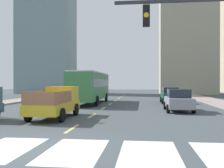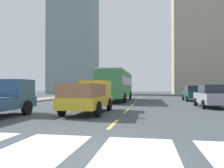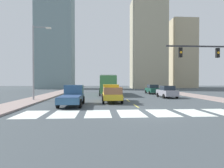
% 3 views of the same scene
% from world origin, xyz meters
% --- Properties ---
extents(ground_plane, '(160.00, 160.00, 0.00)m').
position_xyz_m(ground_plane, '(0.00, 0.00, 0.00)').
color(ground_plane, '#42494E').
extents(sidewalk_left, '(3.01, 110.00, 0.15)m').
position_xyz_m(sidewalk_left, '(-11.55, 18.00, 0.07)').
color(sidewalk_left, gray).
rests_on(sidewalk_left, ground).
extents(crosswalk_stripe_3, '(1.83, 3.35, 0.01)m').
position_xyz_m(crosswalk_stripe_3, '(-1.19, 0.00, 0.00)').
color(crosswalk_stripe_3, white).
rests_on(crosswalk_stripe_3, ground).
extents(crosswalk_stripe_4, '(1.83, 3.35, 0.01)m').
position_xyz_m(crosswalk_stripe_4, '(1.19, 0.00, 0.00)').
color(crosswalk_stripe_4, white).
rests_on(crosswalk_stripe_4, ground).
extents(crosswalk_stripe_5, '(1.83, 3.35, 0.01)m').
position_xyz_m(crosswalk_stripe_5, '(3.58, 0.00, 0.00)').
color(crosswalk_stripe_5, white).
rests_on(crosswalk_stripe_5, ground).
extents(lane_dash_0, '(0.16, 2.40, 0.01)m').
position_xyz_m(lane_dash_0, '(0.00, 4.00, 0.00)').
color(lane_dash_0, '#DCCA52').
rests_on(lane_dash_0, ground).
extents(lane_dash_1, '(0.16, 2.40, 0.01)m').
position_xyz_m(lane_dash_1, '(0.00, 9.00, 0.00)').
color(lane_dash_1, '#DCCA52').
rests_on(lane_dash_1, ground).
extents(lane_dash_2, '(0.16, 2.40, 0.01)m').
position_xyz_m(lane_dash_2, '(0.00, 14.00, 0.00)').
color(lane_dash_2, '#DCCA52').
rests_on(lane_dash_2, ground).
extents(lane_dash_3, '(0.16, 2.40, 0.01)m').
position_xyz_m(lane_dash_3, '(0.00, 19.00, 0.00)').
color(lane_dash_3, '#DCCA52').
rests_on(lane_dash_3, ground).
extents(lane_dash_4, '(0.16, 2.40, 0.01)m').
position_xyz_m(lane_dash_4, '(0.00, 24.00, 0.00)').
color(lane_dash_4, '#DCCA52').
rests_on(lane_dash_4, ground).
extents(lane_dash_5, '(0.16, 2.40, 0.01)m').
position_xyz_m(lane_dash_5, '(0.00, 29.00, 0.00)').
color(lane_dash_5, '#DCCA52').
rests_on(lane_dash_5, ground).
extents(lane_dash_6, '(0.16, 2.40, 0.01)m').
position_xyz_m(lane_dash_6, '(0.00, 34.00, 0.00)').
color(lane_dash_6, '#DCCA52').
rests_on(lane_dash_6, ground).
extents(lane_dash_7, '(0.16, 2.40, 0.01)m').
position_xyz_m(lane_dash_7, '(0.00, 39.00, 0.00)').
color(lane_dash_7, '#DCCA52').
rests_on(lane_dash_7, ground).
extents(pickup_stakebed, '(2.18, 5.20, 1.96)m').
position_xyz_m(pickup_stakebed, '(-2.10, 7.93, 0.94)').
color(pickup_stakebed, gold).
rests_on(pickup_stakebed, ground).
extents(city_bus, '(2.72, 10.80, 3.32)m').
position_xyz_m(city_bus, '(-2.17, 19.13, 1.95)').
color(city_bus, '#3C7D46').
rests_on(city_bus, ground).
extents(sedan_far, '(2.02, 4.40, 1.72)m').
position_xyz_m(sedan_far, '(6.34, 20.58, 0.86)').
color(sedan_far, '#144737').
rests_on(sedan_far, ground).
extents(sedan_near_left, '(2.02, 4.40, 1.72)m').
position_xyz_m(sedan_near_left, '(6.12, 12.49, 0.86)').
color(sedan_near_left, gray).
rests_on(sedan_near_left, ground).
extents(block_mid_left, '(10.61, 8.38, 28.22)m').
position_xyz_m(block_mid_left, '(12.21, 46.21, 14.11)').
color(block_mid_left, '#A29C81').
rests_on(block_mid_left, ground).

